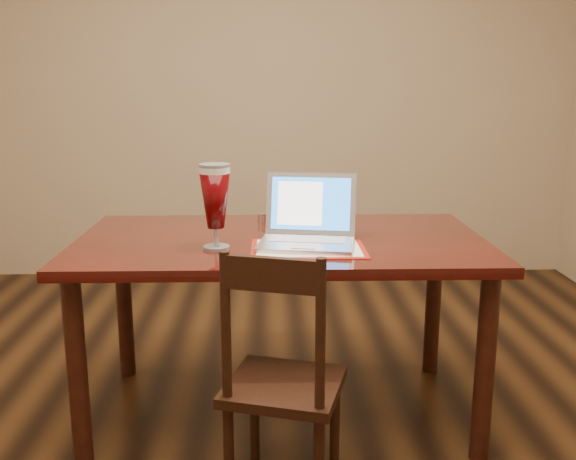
{
  "coord_description": "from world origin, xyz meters",
  "views": [
    {
      "loc": [
        0.06,
        -2.13,
        1.39
      ],
      "look_at": [
        0.14,
        0.35,
        0.82
      ],
      "focal_mm": 40.0,
      "sensor_mm": 36.0,
      "label": 1
    }
  ],
  "objects": [
    {
      "name": "dining_table",
      "position": [
        0.11,
        0.4,
        0.69
      ],
      "size": [
        1.65,
        0.93,
        1.1
      ],
      "rotation": [
        0.0,
        0.0,
        -0.0
      ],
      "color": "#460B09",
      "rests_on": "ground"
    },
    {
      "name": "dining_chair",
      "position": [
        0.1,
        -0.16,
        0.41
      ],
      "size": [
        0.46,
        0.45,
        0.88
      ],
      "rotation": [
        0.0,
        0.0,
        -0.28
      ],
      "color": "black",
      "rests_on": "ground"
    }
  ]
}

